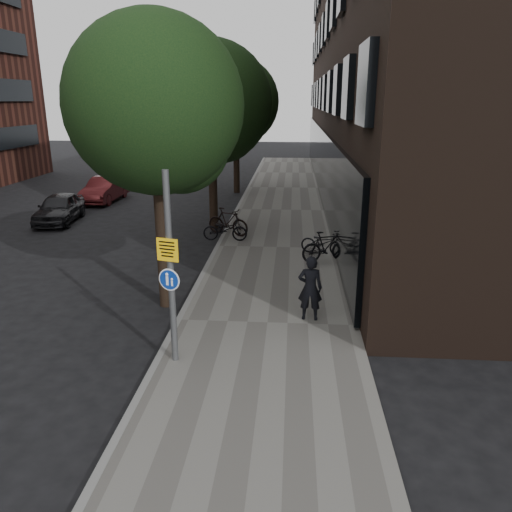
# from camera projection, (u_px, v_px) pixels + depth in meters

# --- Properties ---
(ground) EXTENTS (120.00, 120.00, 0.00)m
(ground) POSITION_uv_depth(u_px,v_px,m) (245.00, 404.00, 9.31)
(ground) COLOR black
(ground) RESTS_ON ground
(sidewalk) EXTENTS (4.50, 60.00, 0.12)m
(sidewalk) POSITION_uv_depth(u_px,v_px,m) (277.00, 248.00, 18.79)
(sidewalk) COLOR #65635D
(sidewalk) RESTS_ON ground
(curb_edge) EXTENTS (0.15, 60.00, 0.13)m
(curb_edge) POSITION_uv_depth(u_px,v_px,m) (218.00, 247.00, 18.94)
(curb_edge) COLOR slate
(curb_edge) RESTS_ON ground
(building_right_dark_brick) EXTENTS (12.00, 40.00, 18.00)m
(building_right_dark_brick) POSITION_uv_depth(u_px,v_px,m) (439.00, 30.00, 26.93)
(building_right_dark_brick) COLOR black
(building_right_dark_brick) RESTS_ON ground
(street_tree_near) EXTENTS (4.40, 4.40, 7.50)m
(street_tree_near) POSITION_uv_depth(u_px,v_px,m) (160.00, 113.00, 12.37)
(street_tree_near) COLOR black
(street_tree_near) RESTS_ON ground
(street_tree_mid) EXTENTS (5.00, 5.00, 7.80)m
(street_tree_mid) POSITION_uv_depth(u_px,v_px,m) (213.00, 107.00, 20.45)
(street_tree_mid) COLOR black
(street_tree_mid) RESTS_ON ground
(street_tree_far) EXTENTS (5.00, 5.00, 7.80)m
(street_tree_far) POSITION_uv_depth(u_px,v_px,m) (237.00, 105.00, 29.01)
(street_tree_far) COLOR black
(street_tree_far) RESTS_ON ground
(signpost) EXTENTS (0.46, 0.15, 4.04)m
(signpost) POSITION_uv_depth(u_px,v_px,m) (171.00, 269.00, 10.05)
(signpost) COLOR #595B5E
(signpost) RESTS_ON sidewalk
(pedestrian) EXTENTS (0.63, 0.43, 1.67)m
(pedestrian) POSITION_uv_depth(u_px,v_px,m) (310.00, 288.00, 12.38)
(pedestrian) COLOR black
(pedestrian) RESTS_ON sidewalk
(parked_bike_facade_near) EXTENTS (1.72, 1.09, 0.85)m
(parked_bike_facade_near) POSITION_uv_depth(u_px,v_px,m) (323.00, 243.00, 17.79)
(parked_bike_facade_near) COLOR black
(parked_bike_facade_near) RESTS_ON sidewalk
(parked_bike_facade_far) EXTENTS (1.85, 1.09, 1.07)m
(parked_bike_facade_far) POSITION_uv_depth(u_px,v_px,m) (327.00, 246.00, 16.94)
(parked_bike_facade_far) COLOR black
(parked_bike_facade_far) RESTS_ON sidewalk
(parked_bike_curb_near) EXTENTS (1.73, 0.61, 0.91)m
(parked_bike_curb_near) POSITION_uv_depth(u_px,v_px,m) (225.00, 229.00, 19.49)
(parked_bike_curb_near) COLOR black
(parked_bike_curb_near) RESTS_ON sidewalk
(parked_bike_curb_far) EXTENTS (1.91, 1.23, 1.12)m
(parked_bike_curb_far) POSITION_uv_depth(u_px,v_px,m) (228.00, 222.00, 20.28)
(parked_bike_curb_far) COLOR black
(parked_bike_curb_far) RESTS_ON sidewalk
(parked_car_near) EXTENTS (2.02, 4.04, 1.32)m
(parked_car_near) POSITION_uv_depth(u_px,v_px,m) (59.00, 208.00, 22.89)
(parked_car_near) COLOR black
(parked_car_near) RESTS_ON ground
(parked_car_mid) EXTENTS (1.53, 4.11, 1.34)m
(parked_car_mid) POSITION_uv_depth(u_px,v_px,m) (105.00, 189.00, 27.53)
(parked_car_mid) COLOR maroon
(parked_car_mid) RESTS_ON ground
(parked_car_far) EXTENTS (1.85, 4.04, 1.15)m
(parked_car_far) POSITION_uv_depth(u_px,v_px,m) (170.00, 166.00, 37.94)
(parked_car_far) COLOR #1B2032
(parked_car_far) RESTS_ON ground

